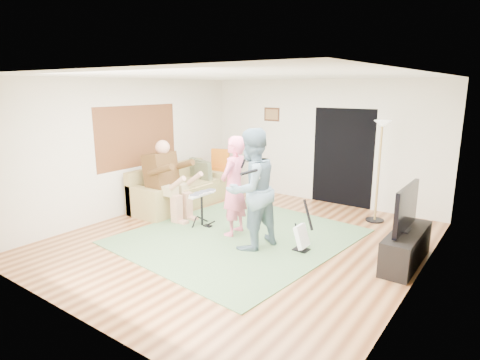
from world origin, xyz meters
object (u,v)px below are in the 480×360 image
torchiere_lamp (380,153)px  dining_chair (218,180)px  drum_kit (202,211)px  singer (234,186)px  tv_cabinet (406,247)px  television (406,208)px  guitarist (251,190)px  sofa (176,193)px  guitar_spare (302,236)px

torchiere_lamp → dining_chair: 3.74m
drum_kit → singer: size_ratio=0.38×
dining_chair → tv_cabinet: size_ratio=0.79×
dining_chair → drum_kit: bearing=-74.3°
singer → dining_chair: size_ratio=1.58×
television → guitarist: bearing=-159.3°
sofa → guitar_spare: sofa is taller
drum_kit → singer: bearing=-0.2°
guitar_spare → dining_chair: bearing=150.1°
singer → dining_chair: singer is taller
guitar_spare → tv_cabinet: (1.44, 0.48, 0.00)m
torchiere_lamp → drum_kit: bearing=-139.4°
tv_cabinet → television: bearing=180.0°
drum_kit → singer: singer is taller
torchiere_lamp → tv_cabinet: 2.21m
guitar_spare → dining_chair: dining_chair is taller
guitarist → torchiere_lamp: bearing=167.0°
television → sofa: bearing=178.2°
drum_kit → dining_chair: size_ratio=0.61×
sofa → singer: bearing=-17.7°
guitarist → torchiere_lamp: size_ratio=1.00×
guitarist → drum_kit: bearing=-90.0°
drum_kit → tv_cabinet: drum_kit is taller
guitar_spare → television: television is taller
tv_cabinet → dining_chair: bearing=163.9°
drum_kit → guitarist: size_ratio=0.35×
guitarist → television: bearing=123.9°
dining_chair → tv_cabinet: dining_chair is taller
sofa → torchiere_lamp: bearing=21.7°
guitar_spare → torchiere_lamp: 2.45m
torchiere_lamp → tv_cabinet: size_ratio=1.38×
guitar_spare → sofa: bearing=169.4°
torchiere_lamp → tv_cabinet: torchiere_lamp is taller
torchiere_lamp → dining_chair: bearing=-174.5°
sofa → guitarist: guitarist is taller
drum_kit → tv_cabinet: size_ratio=0.48×
drum_kit → singer: 0.94m
drum_kit → singer: (0.74, -0.00, 0.58)m
sofa → guitarist: (2.61, -0.96, 0.67)m
guitarist → television: guitarist is taller
sofa → tv_cabinet: size_ratio=1.56×
singer → guitarist: 0.65m
dining_chair → tv_cabinet: (4.57, -1.32, -0.14)m
sofa → tv_cabinet: (4.80, -0.15, -0.04)m
tv_cabinet → drum_kit: bearing=-171.8°
sofa → television: television is taller
guitar_spare → guitarist: bearing=-156.2°
dining_chair → tv_cabinet: bearing=-30.9°
sofa → drum_kit: size_ratio=3.27×
drum_kit → dining_chair: bearing=120.5°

